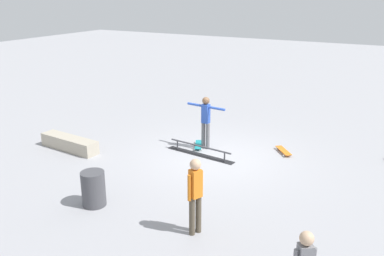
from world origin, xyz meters
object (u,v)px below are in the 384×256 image
at_px(loose_skateboard_orange, 284,151).
at_px(trash_bin, 93,189).
at_px(skater_main, 206,119).
at_px(grind_rail, 200,151).
at_px(skateboard_main, 198,145).
at_px(bystander_orange_shirt, 195,192).
at_px(skate_ledge, 70,143).

relative_size(loose_skateboard_orange, trash_bin, 0.90).
relative_size(skater_main, loose_skateboard_orange, 2.21).
distance_m(grind_rail, skateboard_main, 0.69).
bearing_deg(skateboard_main, grind_rail, -172.99).
height_order(skater_main, loose_skateboard_orange, skater_main).
distance_m(skater_main, trash_bin, 4.52).
xyz_separation_m(skateboard_main, bystander_orange_shirt, (-2.23, 4.33, 0.84)).
bearing_deg(bystander_orange_shirt, skater_main, -131.50).
relative_size(bystander_orange_shirt, loose_skateboard_orange, 2.20).
xyz_separation_m(grind_rail, skate_ledge, (3.74, 1.52, 0.07)).
bearing_deg(skater_main, trash_bin, -91.86).
xyz_separation_m(grind_rail, trash_bin, (0.72, 3.84, 0.28)).
bearing_deg(skate_ledge, skater_main, -149.56).
distance_m(skate_ledge, skateboard_main, 3.98).
relative_size(skate_ledge, skater_main, 1.27).
distance_m(grind_rail, skate_ledge, 4.04).
xyz_separation_m(bystander_orange_shirt, trash_bin, (2.58, 0.09, -0.51)).
distance_m(skate_ledge, trash_bin, 3.82).
relative_size(skateboard_main, trash_bin, 0.99).
height_order(skate_ledge, skater_main, skater_main).
distance_m(grind_rail, bystander_orange_shirt, 4.26).
height_order(skate_ledge, skateboard_main, skate_ledge).
bearing_deg(grind_rail, trash_bin, 85.83).
relative_size(grind_rail, skateboard_main, 2.83).
distance_m(grind_rail, skater_main, 1.03).
bearing_deg(bystander_orange_shirt, skate_ledge, -87.81).
distance_m(skate_ledge, skater_main, 4.26).
bearing_deg(skate_ledge, trash_bin, 142.49).
bearing_deg(grind_rail, loose_skateboard_orange, -140.67).
bearing_deg(loose_skateboard_orange, skater_main, 68.37).
distance_m(skate_ledge, bystander_orange_shirt, 6.08).
bearing_deg(grind_rail, skateboard_main, -51.36).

